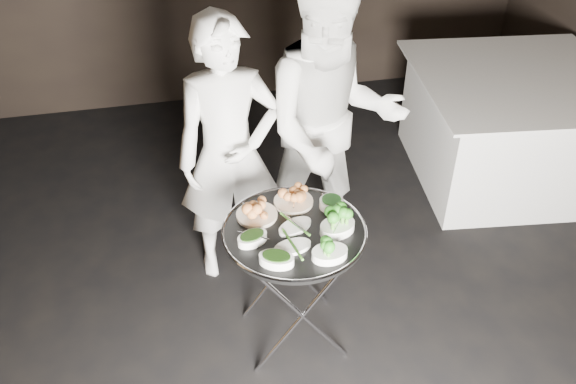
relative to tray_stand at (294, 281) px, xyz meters
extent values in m
cylinder|color=silver|center=(0.00, -0.21, -0.06)|extent=(0.54, 0.03, 0.80)
cylinder|color=silver|center=(0.00, -0.21, -0.06)|extent=(0.54, 0.03, 0.80)
cylinder|color=silver|center=(0.00, 0.21, -0.06)|extent=(0.54, 0.03, 0.80)
cylinder|color=silver|center=(0.00, 0.21, -0.06)|extent=(0.54, 0.03, 0.80)
cylinder|color=silver|center=(-0.23, 0.00, 0.32)|extent=(0.02, 0.46, 0.02)
cylinder|color=silver|center=(0.23, 0.00, 0.32)|extent=(0.02, 0.46, 0.02)
cylinder|color=black|center=(0.00, 0.00, 0.35)|extent=(0.74, 0.74, 0.03)
torus|color=silver|center=(0.00, 0.00, 0.37)|extent=(0.75, 0.75, 0.02)
cylinder|color=beige|center=(-0.17, 0.15, 0.38)|extent=(0.22, 0.22, 0.02)
cylinder|color=beige|center=(0.05, 0.22, 0.38)|extent=(0.22, 0.22, 0.02)
cylinder|color=white|center=(0.24, 0.14, 0.39)|extent=(0.13, 0.13, 0.05)
cylinder|color=silver|center=(-0.18, 0.16, 0.41)|extent=(0.12, 0.14, 0.01)
cylinder|color=silver|center=(0.05, 0.21, 0.41)|extent=(0.06, 0.17, 0.01)
cylinder|color=silver|center=(0.23, 0.13, 0.41)|extent=(0.06, 0.17, 0.01)
cylinder|color=silver|center=(-0.22, -0.05, 0.41)|extent=(0.15, 0.10, 0.01)
cylinder|color=silver|center=(0.22, -0.05, 0.41)|extent=(0.10, 0.15, 0.01)
cylinder|color=silver|center=(0.00, 0.01, 0.41)|extent=(0.07, 0.16, 0.01)
imported|color=white|center=(-0.24, 0.69, 0.42)|extent=(0.65, 0.45, 1.73)
imported|color=white|center=(0.40, 0.72, 0.51)|extent=(0.94, 0.74, 1.92)
cube|color=silver|center=(2.01, 1.29, -0.03)|extent=(1.34, 1.34, 0.84)
cube|color=silver|center=(2.01, 1.29, 0.40)|extent=(1.50, 1.50, 0.02)
camera|label=1|loc=(-0.55, -2.34, 2.40)|focal=38.00mm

